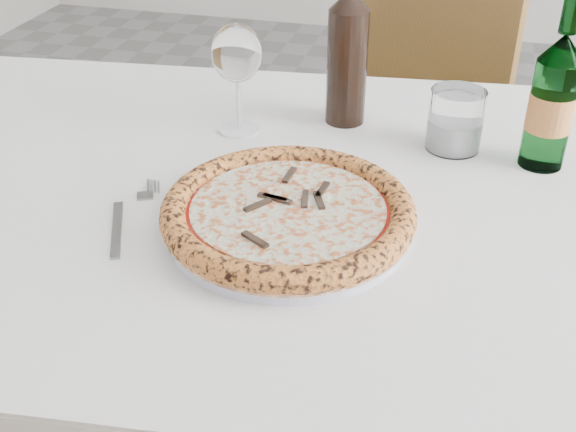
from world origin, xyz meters
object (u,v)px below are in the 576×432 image
dining_table (306,242)px  wine_bottle (347,55)px  wine_glass (237,56)px  beer_bottle (552,102)px  pizza (288,212)px  plate (288,224)px  tumbler (455,124)px  chair_far (408,125)px

dining_table → wine_bottle: 0.31m
wine_glass → beer_bottle: size_ratio=0.71×
pizza → wine_bottle: 0.35m
plate → tumbler: tumbler is taller
wine_bottle → dining_table: bearing=-91.5°
plate → beer_bottle: (0.31, 0.26, 0.09)m
dining_table → plate: size_ratio=5.16×
plate → pizza: pizza is taller
tumbler → chair_far: bearing=101.6°
pizza → wine_glass: 0.31m
tumbler → wine_bottle: wine_bottle is taller
dining_table → wine_glass: size_ratio=9.08×
wine_glass → wine_bottle: (0.15, 0.08, -0.01)m
wine_glass → dining_table: bearing=-46.8°
wine_bottle → plate: bearing=-91.1°
beer_bottle → wine_bottle: 0.31m
dining_table → plate: 0.14m
dining_table → wine_bottle: size_ratio=6.03×
plate → pizza: (-0.00, -0.00, 0.02)m
pizza → beer_bottle: bearing=40.1°
dining_table → beer_bottle: bearing=27.6°
beer_bottle → pizza: bearing=-139.9°
pizza → chair_far: bearing=85.1°
plate → wine_glass: bearing=119.9°
chair_far → wine_bottle: wine_bottle is taller
dining_table → wine_bottle: bearing=88.5°
dining_table → beer_bottle: 0.40m
plate → beer_bottle: 0.42m
chair_far → pizza: size_ratio=2.93×
wine_glass → pizza: bearing=-60.1°
wine_bottle → chair_far: bearing=82.5°
pizza → wine_bottle: size_ratio=1.22×
dining_table → tumbler: (0.18, 0.18, 0.13)m
wine_glass → beer_bottle: bearing=0.6°
plate → tumbler: (0.18, 0.28, 0.03)m
dining_table → wine_glass: wine_glass is taller
chair_far → wine_glass: size_ratio=5.38×
plate → wine_bottle: 0.35m
wine_glass → tumbler: bearing=4.5°
plate → tumbler: 0.34m
chair_far → tumbler: (0.11, -0.55, 0.26)m
pizza → wine_glass: wine_glass is taller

